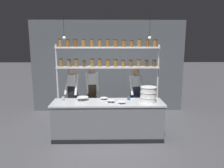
# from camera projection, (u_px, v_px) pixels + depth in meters

# --- Properties ---
(ground_plane) EXTENTS (40.00, 40.00, 0.00)m
(ground_plane) POSITION_uv_depth(u_px,v_px,m) (108.00, 137.00, 5.52)
(ground_plane) COLOR #4C4C51
(back_wall) EXTENTS (5.13, 0.12, 3.06)m
(back_wall) POSITION_uv_depth(u_px,v_px,m) (108.00, 67.00, 7.40)
(back_wall) COLOR #4C5156
(back_wall) RESTS_ON ground_plane
(prep_counter) EXTENTS (2.73, 0.76, 0.92)m
(prep_counter) POSITION_uv_depth(u_px,v_px,m) (108.00, 120.00, 5.43)
(prep_counter) COLOR slate
(prep_counter) RESTS_ON ground_plane
(spice_shelf_unit) EXTENTS (2.61, 0.28, 2.44)m
(spice_shelf_unit) POSITION_uv_depth(u_px,v_px,m) (108.00, 59.00, 5.47)
(spice_shelf_unit) COLOR #B7BABF
(spice_shelf_unit) RESTS_ON ground_plane
(chef_left) EXTENTS (0.41, 0.34, 1.74)m
(chef_left) POSITION_uv_depth(u_px,v_px,m) (73.00, 93.00, 5.91)
(chef_left) COLOR black
(chef_left) RESTS_ON ground_plane
(chef_center) EXTENTS (0.40, 0.33, 1.75)m
(chef_center) POSITION_uv_depth(u_px,v_px,m) (92.00, 91.00, 6.11)
(chef_center) COLOR black
(chef_center) RESTS_ON ground_plane
(chef_right) EXTENTS (0.41, 0.34, 1.69)m
(chef_right) POSITION_uv_depth(u_px,v_px,m) (135.00, 93.00, 6.03)
(chef_right) COLOR black
(chef_right) RESTS_ON ground_plane
(container_stack) EXTENTS (0.40, 0.40, 0.37)m
(container_stack) POSITION_uv_depth(u_px,v_px,m) (148.00, 94.00, 5.33)
(container_stack) COLOR white
(container_stack) RESTS_ON prep_counter
(prep_bowl_near_left) EXTENTS (0.19, 0.19, 0.05)m
(prep_bowl_near_left) POSITION_uv_depth(u_px,v_px,m) (122.00, 103.00, 5.19)
(prep_bowl_near_left) COLOR white
(prep_bowl_near_left) RESTS_ON prep_counter
(prep_bowl_center_front) EXTENTS (0.19, 0.19, 0.05)m
(prep_bowl_center_front) POSITION_uv_depth(u_px,v_px,m) (111.00, 101.00, 5.30)
(prep_bowl_center_front) COLOR silver
(prep_bowl_center_front) RESTS_ON prep_counter
(prep_bowl_center_back) EXTENTS (0.19, 0.19, 0.05)m
(prep_bowl_center_back) POSITION_uv_depth(u_px,v_px,m) (104.00, 99.00, 5.55)
(prep_bowl_center_back) COLOR white
(prep_bowl_center_back) RESTS_ON prep_counter
(prep_bowl_near_right) EXTENTS (0.30, 0.30, 0.08)m
(prep_bowl_near_right) POSITION_uv_depth(u_px,v_px,m) (83.00, 99.00, 5.49)
(prep_bowl_near_right) COLOR silver
(prep_bowl_near_right) RESTS_ON prep_counter
(serving_cup_front) EXTENTS (0.08, 0.08, 0.08)m
(serving_cup_front) POSITION_uv_depth(u_px,v_px,m) (129.00, 98.00, 5.50)
(serving_cup_front) COLOR #334C70
(serving_cup_front) RESTS_ON prep_counter
(serving_cup_by_board) EXTENTS (0.07, 0.07, 0.10)m
(serving_cup_by_board) POSITION_uv_depth(u_px,v_px,m) (63.00, 99.00, 5.42)
(serving_cup_by_board) COLOR #B2B7BC
(serving_cup_by_board) RESTS_ON prep_counter
(pendant_light_row) EXTENTS (2.05, 0.07, 0.59)m
(pendant_light_row) POSITION_uv_depth(u_px,v_px,m) (107.00, 37.00, 5.04)
(pendant_light_row) COLOR black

